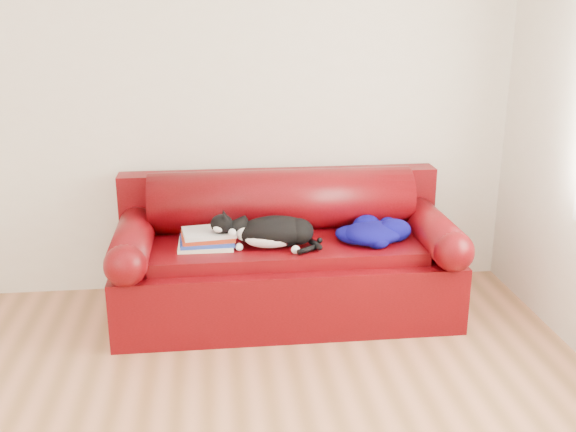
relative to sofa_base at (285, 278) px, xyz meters
name	(u,v)px	position (x,y,z in m)	size (l,w,h in m)	color
room_shell	(182,76)	(-0.53, -1.48, 1.43)	(4.52, 4.02, 2.61)	beige
sofa_base	(285,278)	(0.00, 0.00, 0.00)	(2.10, 0.90, 0.50)	#3C0203
sofa_back	(281,221)	(0.00, 0.24, 0.30)	(2.10, 1.01, 0.88)	#3C0203
book_stack	(207,239)	(-0.48, -0.07, 0.31)	(0.33, 0.27, 0.10)	white
cat	(274,232)	(-0.08, -0.13, 0.35)	(0.64, 0.33, 0.24)	black
blanket	(373,232)	(0.54, -0.09, 0.32)	(0.55, 0.46, 0.14)	#08024F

